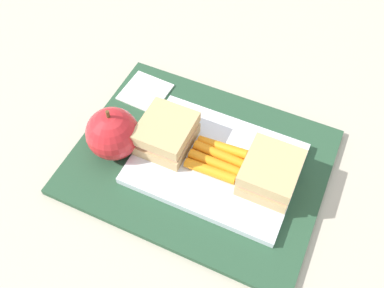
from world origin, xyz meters
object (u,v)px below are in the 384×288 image
object	(u,v)px
food_tray	(216,163)
sandwich_half_right	(166,134)
apple	(113,134)
paper_napkin	(145,92)
sandwich_half_left	(270,173)
carrot_sticks_bundle	(216,159)

from	to	relation	value
food_tray	sandwich_half_right	distance (m)	0.08
apple	paper_napkin	distance (m)	0.12
sandwich_half_left	apple	xyz separation A→B (m)	(0.22, 0.03, 0.00)
food_tray	apple	size ratio (longest dim) A/B	2.63
food_tray	sandwich_half_right	size ratio (longest dim) A/B	2.88
sandwich_half_left	paper_napkin	xyz separation A→B (m)	(0.24, -0.08, -0.03)
carrot_sticks_bundle	apple	bearing A→B (deg)	13.28
sandwich_half_right	carrot_sticks_bundle	distance (m)	0.08
sandwich_half_right	apple	world-z (taller)	apple
food_tray	carrot_sticks_bundle	bearing A→B (deg)	139.31
carrot_sticks_bundle	food_tray	bearing A→B (deg)	-40.69
paper_napkin	apple	bearing A→B (deg)	97.26
food_tray	paper_napkin	bearing A→B (deg)	-27.36
sandwich_half_right	paper_napkin	xyz separation A→B (m)	(0.08, -0.08, -0.03)
sandwich_half_right	apple	size ratio (longest dim) A/B	0.91
sandwich_half_left	carrot_sticks_bundle	size ratio (longest dim) A/B	1.05
sandwich_half_left	carrot_sticks_bundle	bearing A→B (deg)	0.25
sandwich_half_left	apple	bearing A→B (deg)	8.83
sandwich_half_right	paper_napkin	bearing A→B (deg)	-45.28
carrot_sticks_bundle	apple	xyz separation A→B (m)	(0.15, 0.03, 0.02)
apple	carrot_sticks_bundle	bearing A→B (deg)	-166.72
sandwich_half_right	carrot_sticks_bundle	bearing A→B (deg)	179.75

